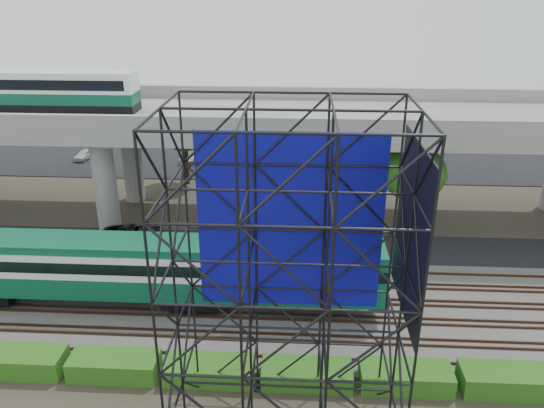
{
  "coord_description": "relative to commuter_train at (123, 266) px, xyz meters",
  "views": [
    {
      "loc": [
        5.47,
        -25.89,
        19.08
      ],
      "look_at": [
        3.63,
        6.0,
        5.56
      ],
      "focal_mm": 35.0,
      "sensor_mm": 36.0,
      "label": 1
    }
  ],
  "objects": [
    {
      "name": "suv",
      "position": [
        -2.15,
        8.6,
        -2.11
      ],
      "size": [
        5.26,
        2.94,
        1.39
      ],
      "primitive_type": "imported",
      "rotation": [
        0.0,
        0.0,
        1.7
      ],
      "color": "black",
      "rests_on": "service_road"
    },
    {
      "name": "ballast_bed",
      "position": [
        5.32,
        0.0,
        -2.78
      ],
      "size": [
        90.0,
        12.0,
        0.2
      ],
      "primitive_type": "cube",
      "color": "slate",
      "rests_on": "ground"
    },
    {
      "name": "parking_lot",
      "position": [
        5.32,
        32.0,
        -2.84
      ],
      "size": [
        90.0,
        18.0,
        0.08
      ],
      "primitive_type": "cube",
      "color": "black",
      "rests_on": "ground"
    },
    {
      "name": "harbor_water",
      "position": [
        5.32,
        54.0,
        -2.87
      ],
      "size": [
        140.0,
        40.0,
        0.03
      ],
      "primitive_type": "cube",
      "color": "#4A5F7A",
      "rests_on": "ground"
    },
    {
      "name": "ground",
      "position": [
        5.32,
        -2.0,
        -2.88
      ],
      "size": [
        140.0,
        140.0,
        0.0
      ],
      "primitive_type": "plane",
      "color": "#474233",
      "rests_on": "ground"
    },
    {
      "name": "rail_tracks",
      "position": [
        5.32,
        -0.0,
        -2.6
      ],
      "size": [
        90.0,
        9.52,
        0.16
      ],
      "color": "#472D1E",
      "rests_on": "ballast_bed"
    },
    {
      "name": "hedge_strip",
      "position": [
        6.32,
        -6.3,
        -2.32
      ],
      "size": [
        34.6,
        1.8,
        1.2
      ],
      "color": "#265714",
      "rests_on": "ground"
    },
    {
      "name": "scaffold_tower",
      "position": [
        10.37,
        -9.98,
        4.59
      ],
      "size": [
        9.36,
        6.36,
        15.0
      ],
      "color": "black",
      "rests_on": "ground"
    },
    {
      "name": "trees",
      "position": [
        0.65,
        14.17,
        2.69
      ],
      "size": [
        40.94,
        16.94,
        7.69
      ],
      "color": "#382314",
      "rests_on": "ground"
    },
    {
      "name": "service_road",
      "position": [
        5.32,
        8.5,
        -2.84
      ],
      "size": [
        90.0,
        5.0,
        0.08
      ],
      "primitive_type": "cube",
      "color": "black",
      "rests_on": "ground"
    },
    {
      "name": "overpass",
      "position": [
        4.3,
        14.0,
        5.33
      ],
      "size": [
        80.0,
        12.0,
        12.4
      ],
      "color": "#9E9B93",
      "rests_on": "ground"
    },
    {
      "name": "commuter_train",
      "position": [
        0.0,
        0.0,
        0.0
      ],
      "size": [
        29.3,
        3.06,
        4.3
      ],
      "color": "black",
      "rests_on": "rail_tracks"
    },
    {
      "name": "parked_cars",
      "position": [
        6.42,
        31.75,
        -2.2
      ],
      "size": [
        38.15,
        9.63,
        1.29
      ],
      "color": "silver",
      "rests_on": "parking_lot"
    }
  ]
}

